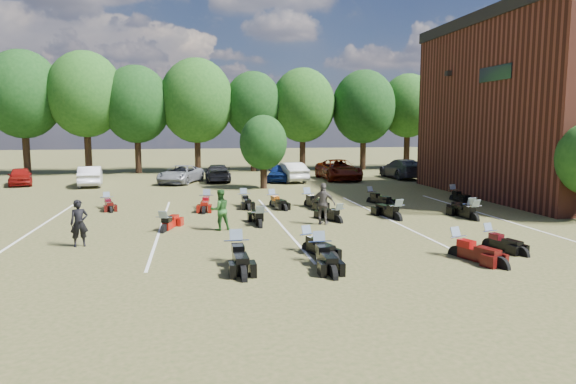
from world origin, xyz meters
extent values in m
plane|color=brown|center=(0.00, 0.00, 0.00)|extent=(160.00, 160.00, 0.00)
imported|color=maroon|center=(-18.82, 20.38, 0.64)|extent=(2.46, 4.02, 1.28)
imported|color=silver|center=(-13.81, 19.03, 0.70)|extent=(2.05, 4.42, 1.40)
imported|color=gray|center=(-7.62, 19.71, 0.66)|extent=(3.73, 5.25, 1.33)
imported|color=black|center=(-4.87, 20.39, 0.66)|extent=(1.87, 4.55, 1.32)
imported|color=navy|center=(-0.17, 19.63, 0.68)|extent=(2.76, 4.30, 1.36)
imported|color=beige|center=(0.55, 19.48, 0.73)|extent=(2.24, 4.63, 1.46)
imported|color=#521004|center=(4.53, 20.03, 0.79)|extent=(2.70, 5.73, 1.58)
imported|color=#3A3A3F|center=(9.92, 20.30, 0.78)|extent=(2.28, 5.42, 1.56)
imported|color=black|center=(-10.55, -0.21, 0.82)|extent=(0.69, 0.55, 1.64)
imported|color=#265C22|center=(-5.59, 1.78, 0.83)|extent=(0.94, 0.82, 1.66)
imported|color=#524B46|center=(-1.19, 2.23, 0.89)|extent=(1.12, 0.90, 1.78)
cube|color=black|center=(9.35, 12.00, 7.50)|extent=(0.30, 0.40, 0.30)
cube|color=black|center=(9.47, 7.00, 7.00)|extent=(0.06, 3.00, 0.80)
cylinder|color=black|center=(-21.00, 29.00, 2.04)|extent=(0.58, 0.58, 4.08)
ellipsoid|color=#1E4C19|center=(-21.00, 29.00, 6.33)|extent=(6.00, 6.00, 6.90)
cylinder|color=black|center=(-16.00, 29.00, 2.04)|extent=(0.58, 0.58, 4.08)
ellipsoid|color=#1E4C19|center=(-16.00, 29.00, 6.33)|extent=(6.00, 6.00, 6.90)
cylinder|color=black|center=(-11.00, 29.00, 2.04)|extent=(0.57, 0.58, 4.08)
ellipsoid|color=#1E4C19|center=(-11.00, 29.00, 6.33)|extent=(6.00, 6.00, 6.90)
cylinder|color=black|center=(-6.00, 29.00, 2.04)|extent=(0.57, 0.58, 4.08)
ellipsoid|color=#1E4C19|center=(-6.00, 29.00, 6.33)|extent=(6.00, 6.00, 6.90)
cylinder|color=black|center=(-1.00, 29.00, 2.04)|extent=(0.58, 0.58, 4.08)
ellipsoid|color=#1E4C19|center=(-1.00, 29.00, 6.33)|extent=(6.00, 6.00, 6.90)
cylinder|color=black|center=(4.00, 29.00, 2.04)|extent=(0.57, 0.58, 4.08)
ellipsoid|color=#1E4C19|center=(4.00, 29.00, 6.33)|extent=(6.00, 6.00, 6.90)
cylinder|color=black|center=(9.00, 29.00, 2.04)|extent=(0.57, 0.58, 4.08)
ellipsoid|color=#1E4C19|center=(9.00, 29.00, 6.33)|extent=(6.00, 6.00, 6.90)
cylinder|color=black|center=(14.00, 29.00, 2.04)|extent=(0.57, 0.58, 4.08)
ellipsoid|color=#1E4C19|center=(14.00, 29.00, 6.33)|extent=(6.00, 6.00, 6.90)
cylinder|color=black|center=(19.00, 29.00, 2.04)|extent=(0.58, 0.58, 4.08)
ellipsoid|color=#1E4C19|center=(19.00, 29.00, 6.33)|extent=(6.00, 6.00, 6.90)
cylinder|color=black|center=(24.00, 29.00, 2.04)|extent=(0.58, 0.58, 4.08)
ellipsoid|color=#1E4C19|center=(24.00, 29.00, 6.33)|extent=(6.00, 6.00, 6.90)
cylinder|color=black|center=(-2.00, 15.50, 0.95)|extent=(0.24, 0.24, 1.90)
sphere|color=#1E4C19|center=(-2.00, 15.50, 3.10)|extent=(3.20, 3.20, 3.20)
cube|color=silver|center=(-13.00, 3.00, 0.01)|extent=(0.10, 14.00, 0.01)
cube|color=silver|center=(-8.00, 3.00, 0.01)|extent=(0.10, 14.00, 0.01)
cube|color=silver|center=(-3.00, 3.00, 0.01)|extent=(0.10, 14.00, 0.01)
cube|color=silver|center=(2.00, 3.00, 0.01)|extent=(0.10, 14.00, 0.01)
cube|color=silver|center=(7.00, 3.00, 0.01)|extent=(0.10, 14.00, 0.01)
camera|label=1|loc=(-6.53, -18.75, 4.15)|focal=32.00mm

